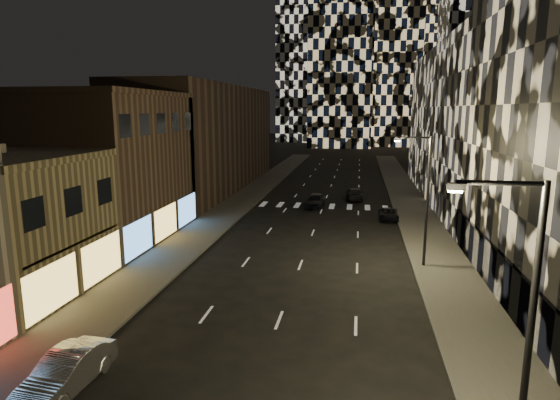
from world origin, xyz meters
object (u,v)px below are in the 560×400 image
(streetlight_far, at_px, (424,192))
(car_dark_rightlane, at_px, (389,214))
(car_dark_midlane, at_px, (316,200))
(streetlight_near, at_px, (522,320))
(car_dark_oncoming, at_px, (355,194))
(car_silver_parked, at_px, (66,372))

(streetlight_far, relative_size, car_dark_rightlane, 2.22)
(car_dark_midlane, bearing_deg, streetlight_far, -60.39)
(streetlight_near, xyz_separation_m, car_dark_midlane, (-9.18, 39.36, -4.58))
(streetlight_near, height_order, car_dark_oncoming, streetlight_near)
(car_silver_parked, distance_m, car_dark_rightlane, 34.86)
(streetlight_near, bearing_deg, car_silver_parked, 171.04)
(car_silver_parked, relative_size, car_dark_rightlane, 1.15)
(streetlight_near, xyz_separation_m, car_dark_rightlane, (-1.35, 34.29, -4.79))
(streetlight_near, xyz_separation_m, streetlight_far, (0.00, 20.00, 0.00))
(car_dark_midlane, bearing_deg, car_silver_parked, -95.57)
(car_dark_midlane, relative_size, car_dark_oncoming, 0.92)
(car_dark_oncoming, bearing_deg, streetlight_near, 94.02)
(car_silver_parked, xyz_separation_m, car_dark_oncoming, (10.70, 42.15, -0.06))
(car_dark_oncoming, bearing_deg, car_dark_midlane, 48.29)
(car_dark_oncoming, relative_size, car_dark_rightlane, 1.21)
(streetlight_far, distance_m, car_dark_oncoming, 25.51)
(car_dark_midlane, xyz_separation_m, car_dark_rightlane, (7.83, -5.07, -0.20))
(streetlight_far, bearing_deg, car_silver_parked, -131.56)
(car_silver_parked, bearing_deg, car_dark_midlane, 82.94)
(car_dark_oncoming, bearing_deg, streetlight_far, 98.97)
(car_dark_oncoming, distance_m, car_dark_rightlane, 10.89)
(streetlight_near, xyz_separation_m, car_dark_oncoming, (-4.85, 44.61, -4.64))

